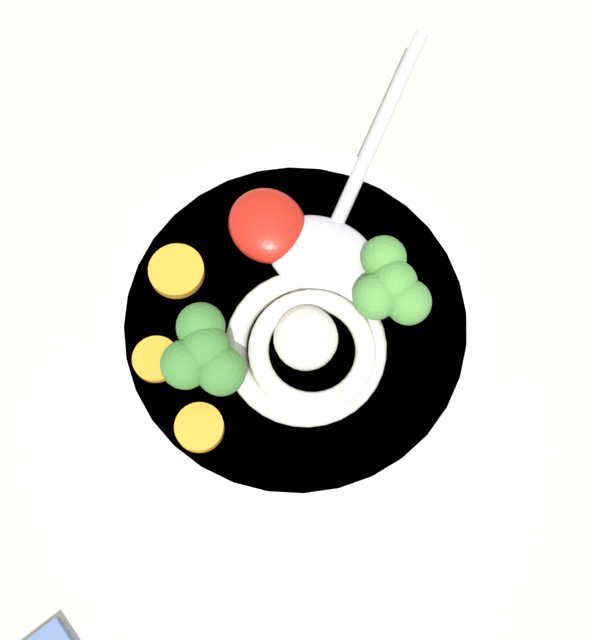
% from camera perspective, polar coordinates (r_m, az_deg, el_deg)
% --- Properties ---
extents(table_slab, '(1.27, 1.27, 0.03)m').
position_cam_1_polar(table_slab, '(0.51, -0.10, -3.23)').
color(table_slab, '#BCB29E').
rests_on(table_slab, ground).
extents(soup_bowl, '(0.20, 0.20, 0.05)m').
position_cam_1_polar(soup_bowl, '(0.47, 0.00, -0.92)').
color(soup_bowl, white).
rests_on(soup_bowl, table_slab).
extents(noodle_pile, '(0.09, 0.09, 0.04)m').
position_cam_1_polar(noodle_pile, '(0.43, 1.04, -1.55)').
color(noodle_pile, silver).
rests_on(noodle_pile, soup_bowl).
extents(soup_spoon, '(0.12, 0.17, 0.02)m').
position_cam_1_polar(soup_spoon, '(0.46, 2.42, 5.72)').
color(soup_spoon, '#B7B7BC').
rests_on(soup_spoon, soup_bowl).
extents(chili_sauce_dollop, '(0.04, 0.04, 0.02)m').
position_cam_1_polar(chili_sauce_dollop, '(0.46, -1.86, 6.26)').
color(chili_sauce_dollop, '#B2190F').
rests_on(chili_sauce_dollop, soup_bowl).
extents(broccoli_floret_rear, '(0.05, 0.04, 0.04)m').
position_cam_1_polar(broccoli_floret_rear, '(0.42, -6.11, -2.17)').
color(broccoli_floret_rear, '#7A9E60').
rests_on(broccoli_floret_rear, soup_bowl).
extents(broccoli_floret_front, '(0.05, 0.04, 0.04)m').
position_cam_1_polar(broccoli_floret_front, '(0.43, 6.35, 2.22)').
color(broccoli_floret_front, '#7A9E60').
rests_on(broccoli_floret_front, soup_bowl).
extents(carrot_slice_beside_chili, '(0.02, 0.02, 0.00)m').
position_cam_1_polar(carrot_slice_beside_chili, '(0.45, -9.20, -2.57)').
color(carrot_slice_beside_chili, orange).
rests_on(carrot_slice_beside_chili, soup_bowl).
extents(carrot_slice_far, '(0.02, 0.02, 0.01)m').
position_cam_1_polar(carrot_slice_far, '(0.43, -6.36, -7.07)').
color(carrot_slice_far, orange).
rests_on(carrot_slice_far, soup_bowl).
extents(carrot_slice_center, '(0.03, 0.03, 0.01)m').
position_cam_1_polar(carrot_slice_center, '(0.46, -7.86, 3.22)').
color(carrot_slice_center, orange).
rests_on(carrot_slice_center, soup_bowl).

